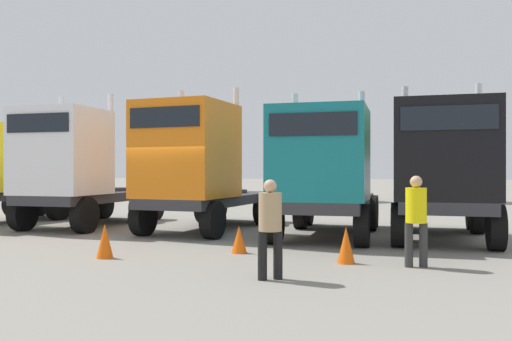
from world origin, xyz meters
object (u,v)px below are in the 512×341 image
Objects in this scene: semi_truck_white at (73,168)px; traffic_cone_far at (346,245)px; semi_truck_black at (443,170)px; traffic_cone_mid at (105,241)px; visitor_in_hivis at (416,214)px; semi_truck_teal at (324,171)px; traffic_cone_near at (239,240)px; visitor_with_camera at (270,222)px; semi_truck_orange at (196,166)px.

traffic_cone_far is at bearing 66.26° from semi_truck_white.
traffic_cone_mid is at bearing -57.73° from semi_truck_black.
semi_truck_black is at bearing 154.14° from visitor_in_hivis.
semi_truck_teal is 3.58m from traffic_cone_near.
semi_truck_black is at bearing 62.15° from traffic_cone_far.
visitor_with_camera is (-3.04, -5.80, -0.90)m from semi_truck_black.
visitor_in_hivis is 6.45m from traffic_cone_mid.
semi_truck_white is 8.18m from semi_truck_teal.
traffic_cone_far is (9.22, -3.94, -1.59)m from semi_truck_white.
traffic_cone_far is at bearing 15.01° from semi_truck_teal.
traffic_cone_mid reaches higher than traffic_cone_far.
semi_truck_white reaches higher than traffic_cone_far.
traffic_cone_mid is at bearing -43.68° from semi_truck_teal.
semi_truck_teal is 3.98m from traffic_cone_far.
visitor_in_hivis reaches higher than traffic_cone_near.
traffic_cone_near is at bearing -56.24° from semi_truck_black.
semi_truck_teal is at bearing 47.94° from traffic_cone_mid.
visitor_in_hivis is at bearing 32.40° from semi_truck_teal.
semi_truck_orange is at bearing 0.10° from visitor_with_camera.
traffic_cone_far is (-1.35, 0.03, -0.66)m from visitor_in_hivis.
semi_truck_teal is at bearing 106.63° from traffic_cone_far.
semi_truck_black is at bearing 34.98° from traffic_cone_near.
visitor_with_camera is at bearing -66.74° from visitor_in_hivis.
traffic_cone_far is (4.98, -4.01, -1.63)m from semi_truck_orange.
semi_truck_teal is 3.07m from semi_truck_black.
traffic_cone_far reaches higher than traffic_cone_near.
visitor_in_hivis is 3.97m from traffic_cone_near.
semi_truck_orange is 6.99m from semi_truck_black.
semi_truck_orange is at bearing -98.49° from semi_truck_teal.
semi_truck_teal is 4.39m from visitor_in_hivis.
semi_truck_orange is at bearing 89.65° from traffic_cone_mid.
visitor_in_hivis is at bearing 68.80° from semi_truck_white.
semi_truck_black is 4.56m from traffic_cone_far.
semi_truck_black is 3.32× the size of visitor_in_hivis.
traffic_cone_far is at bearing -29.07° from semi_truck_black.
semi_truck_teal is 3.49× the size of visitor_in_hivis.
semi_truck_white is at bearing -91.93° from semi_truck_black.
semi_truck_orange is 3.78× the size of visitor_with_camera.
traffic_cone_near is at bearing -4.39° from visitor_with_camera.
semi_truck_black is at bearing 93.21° from semi_truck_teal.
semi_truck_orange is at bearing 141.19° from traffic_cone_far.
traffic_cone_mid is (-7.02, -4.64, -1.53)m from semi_truck_black.
semi_truck_white reaches higher than traffic_cone_mid.
visitor_with_camera is 2.34× the size of traffic_cone_mid.
visitor_in_hivis is (-0.65, -3.83, -0.86)m from semi_truck_black.
visitor_with_camera is 4.19m from traffic_cone_mid.
semi_truck_black is at bearing 91.98° from semi_truck_orange.
semi_truck_teal is 3.59× the size of visitor_with_camera.
semi_truck_orange is 7.58m from visitor_in_hivis.
semi_truck_white is at bearing 153.96° from traffic_cone_near.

